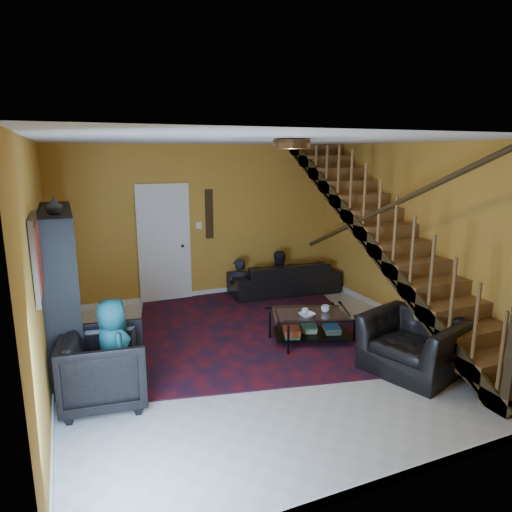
{
  "coord_description": "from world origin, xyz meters",
  "views": [
    {
      "loc": [
        -2.32,
        -5.27,
        2.65
      ],
      "look_at": [
        0.1,
        0.4,
        1.25
      ],
      "focal_mm": 32.0,
      "sensor_mm": 36.0,
      "label": 1
    }
  ],
  "objects_px": {
    "coffee_table": "(312,325)",
    "sofa": "(284,277)",
    "armchair_right": "(413,344)",
    "bookshelf": "(63,293)",
    "armchair_left": "(105,368)"
  },
  "relations": [
    {
      "from": "bookshelf",
      "to": "coffee_table",
      "type": "height_order",
      "value": "bookshelf"
    },
    {
      "from": "bookshelf",
      "to": "armchair_left",
      "type": "distance_m",
      "value": 1.3
    },
    {
      "from": "bookshelf",
      "to": "coffee_table",
      "type": "xyz_separation_m",
      "value": [
        3.23,
        -0.53,
        -0.72
      ]
    },
    {
      "from": "coffee_table",
      "to": "sofa",
      "type": "bearing_deg",
      "value": 73.48
    },
    {
      "from": "armchair_right",
      "to": "coffee_table",
      "type": "height_order",
      "value": "armchair_right"
    },
    {
      "from": "coffee_table",
      "to": "armchair_left",
      "type": "bearing_deg",
      "value": -168.62
    },
    {
      "from": "bookshelf",
      "to": "coffee_table",
      "type": "relative_size",
      "value": 1.57
    },
    {
      "from": "armchair_left",
      "to": "armchair_right",
      "type": "height_order",
      "value": "armchair_left"
    },
    {
      "from": "armchair_right",
      "to": "coffee_table",
      "type": "relative_size",
      "value": 0.85
    },
    {
      "from": "bookshelf",
      "to": "armchair_right",
      "type": "relative_size",
      "value": 1.85
    },
    {
      "from": "bookshelf",
      "to": "armchair_left",
      "type": "height_order",
      "value": "bookshelf"
    },
    {
      "from": "sofa",
      "to": "armchair_left",
      "type": "xyz_separation_m",
      "value": [
        -3.54,
        -2.81,
        0.1
      ]
    },
    {
      "from": "coffee_table",
      "to": "armchair_right",
      "type": "bearing_deg",
      "value": -62.35
    },
    {
      "from": "sofa",
      "to": "armchair_left",
      "type": "distance_m",
      "value": 4.52
    },
    {
      "from": "armchair_right",
      "to": "coffee_table",
      "type": "bearing_deg",
      "value": -171.62
    }
  ]
}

